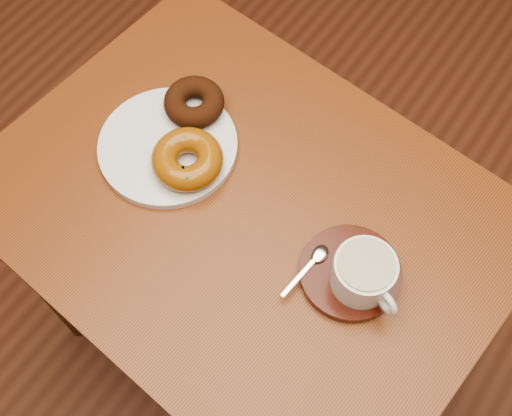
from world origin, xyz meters
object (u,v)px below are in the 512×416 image
Objects in this scene: saucer at (350,273)px; coffee_cup at (364,273)px; cafe_table at (246,239)px; donut_plate at (168,146)px.

saucer is 1.31× the size of coffee_cup.
coffee_cup is at bearing 2.66° from cafe_table.
cafe_table is at bearing -159.46° from coffee_cup.
saucer is (0.19, -0.00, 0.13)m from cafe_table.
donut_plate reaches higher than cafe_table.
coffee_cup reaches higher than cafe_table.
coffee_cup reaches higher than donut_plate.
cafe_table is at bearing -5.11° from donut_plate.
cafe_table is 7.42× the size of coffee_cup.
cafe_table is 0.22m from saucer.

